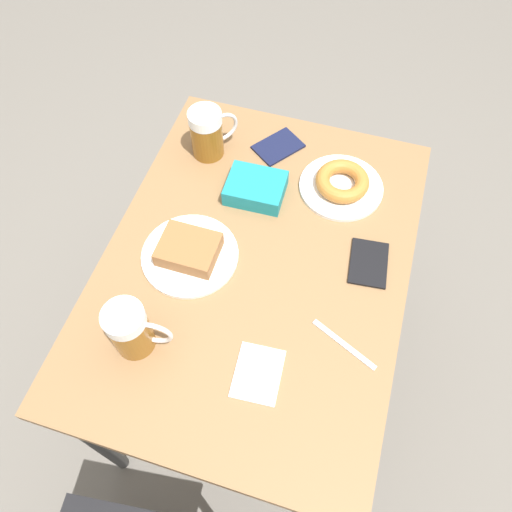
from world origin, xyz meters
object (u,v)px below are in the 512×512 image
object	(u,v)px
plate_with_donut	(342,184)
blue_pouch	(256,188)
beer_mug_center	(131,329)
beer_mug_left	(208,133)
plate_with_cake	(189,252)
passport_near_edge	(369,263)
fork	(344,344)
passport_far_edge	(278,147)
napkin_folded	(258,374)

from	to	relation	value
plate_with_donut	blue_pouch	xyz separation A→B (m)	(0.21, 0.08, 0.00)
beer_mug_center	beer_mug_left	bearing A→B (deg)	-86.09
plate_with_cake	beer_mug_center	bearing A→B (deg)	82.82
beer_mug_left	passport_near_edge	bearing A→B (deg)	154.73
beer_mug_left	fork	distance (m)	0.65
fork	passport_near_edge	bearing A→B (deg)	-93.78
passport_near_edge	plate_with_donut	bearing A→B (deg)	-61.84
beer_mug_center	blue_pouch	xyz separation A→B (m)	(-0.13, -0.47, -0.05)
plate_with_cake	blue_pouch	world-z (taller)	plate_with_cake
beer_mug_left	beer_mug_center	size ratio (longest dim) A/B	1.00
passport_far_edge	beer_mug_left	bearing A→B (deg)	21.71
fork	passport_near_edge	size ratio (longest dim) A/B	1.16
passport_far_edge	blue_pouch	size ratio (longest dim) A/B	1.02
fork	passport_near_edge	xyz separation A→B (m)	(-0.01, -0.22, 0.00)
napkin_folded	passport_near_edge	distance (m)	0.38
beer_mug_center	blue_pouch	size ratio (longest dim) A/B	0.94
plate_with_cake	fork	bearing A→B (deg)	164.14
passport_near_edge	passport_far_edge	xyz separation A→B (m)	(0.31, -0.30, 0.00)
plate_with_cake	plate_with_donut	bearing A→B (deg)	-134.26
beer_mug_center	passport_far_edge	xyz separation A→B (m)	(-0.14, -0.64, -0.07)
passport_near_edge	napkin_folded	bearing A→B (deg)	62.52
fork	napkin_folded	bearing A→B (deg)	36.19
plate_with_donut	napkin_folded	distance (m)	0.55
plate_with_donut	blue_pouch	distance (m)	0.22
beer_mug_center	fork	distance (m)	0.45
passport_far_edge	napkin_folded	bearing A→B (deg)	101.89
beer_mug_center	passport_near_edge	xyz separation A→B (m)	(-0.44, -0.34, -0.07)
beer_mug_center	passport_near_edge	size ratio (longest dim) A/B	1.05
plate_with_cake	beer_mug_center	world-z (taller)	beer_mug_center
beer_mug_center	napkin_folded	xyz separation A→B (m)	(-0.27, -0.01, -0.07)
fork	passport_far_edge	bearing A→B (deg)	-60.42
napkin_folded	passport_far_edge	size ratio (longest dim) A/B	0.84
beer_mug_center	blue_pouch	distance (m)	0.49
napkin_folded	blue_pouch	xyz separation A→B (m)	(0.14, -0.46, 0.02)
beer_mug_left	passport_near_edge	xyz separation A→B (m)	(-0.48, 0.23, -0.07)
plate_with_donut	fork	xyz separation A→B (m)	(-0.10, 0.42, -0.02)
plate_with_cake	beer_mug_left	size ratio (longest dim) A/B	1.65
plate_with_donut	fork	distance (m)	0.44
plate_with_donut	beer_mug_center	world-z (taller)	beer_mug_center
fork	passport_near_edge	distance (m)	0.22
beer_mug_left	passport_far_edge	size ratio (longest dim) A/B	0.92
passport_near_edge	blue_pouch	size ratio (longest dim) A/B	0.89
napkin_folded	fork	world-z (taller)	same
passport_near_edge	blue_pouch	distance (m)	0.34
beer_mug_left	plate_with_donut	bearing A→B (deg)	176.74
fork	passport_far_edge	world-z (taller)	passport_far_edge
beer_mug_center	plate_with_donut	bearing A→B (deg)	-121.20
plate_with_donut	fork	bearing A→B (deg)	102.79
fork	plate_with_donut	bearing A→B (deg)	-77.21
napkin_folded	blue_pouch	world-z (taller)	blue_pouch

